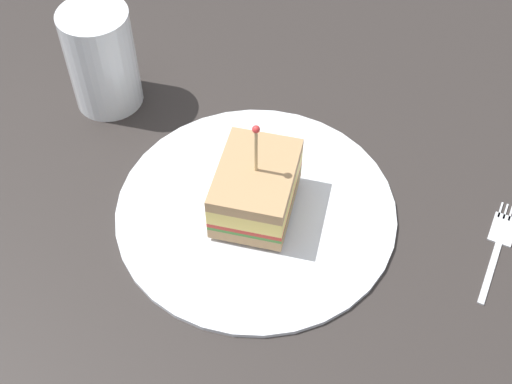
{
  "coord_description": "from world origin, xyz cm",
  "views": [
    {
      "loc": [
        -39.97,
        1.96,
        52.68
      ],
      "look_at": [
        0.0,
        0.0,
        2.97
      ],
      "focal_mm": 47.66,
      "sensor_mm": 36.0,
      "label": 1
    }
  ],
  "objects_px": {
    "plate": "(256,208)",
    "drink_glass": "(103,63)",
    "sandwich_half_center": "(258,187)",
    "fork": "(500,240)"
  },
  "relations": [
    {
      "from": "plate",
      "to": "drink_glass",
      "type": "relative_size",
      "value": 2.37
    },
    {
      "from": "sandwich_half_center",
      "to": "drink_glass",
      "type": "bearing_deg",
      "value": 43.47
    },
    {
      "from": "plate",
      "to": "sandwich_half_center",
      "type": "xyz_separation_m",
      "value": [
        0.0,
        -0.0,
        0.03
      ]
    },
    {
      "from": "plate",
      "to": "drink_glass",
      "type": "distance_m",
      "value": 0.23
    },
    {
      "from": "sandwich_half_center",
      "to": "plate",
      "type": "bearing_deg",
      "value": 103.21
    },
    {
      "from": "plate",
      "to": "drink_glass",
      "type": "xyz_separation_m",
      "value": [
        0.17,
        0.16,
        0.05
      ]
    },
    {
      "from": "plate",
      "to": "sandwich_half_center",
      "type": "height_order",
      "value": "sandwich_half_center"
    },
    {
      "from": "fork",
      "to": "plate",
      "type": "bearing_deg",
      "value": 78.36
    },
    {
      "from": "drink_glass",
      "to": "fork",
      "type": "xyz_separation_m",
      "value": [
        -0.21,
        -0.38,
        -0.05
      ]
    },
    {
      "from": "drink_glass",
      "to": "plate",
      "type": "bearing_deg",
      "value": -136.95
    }
  ]
}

